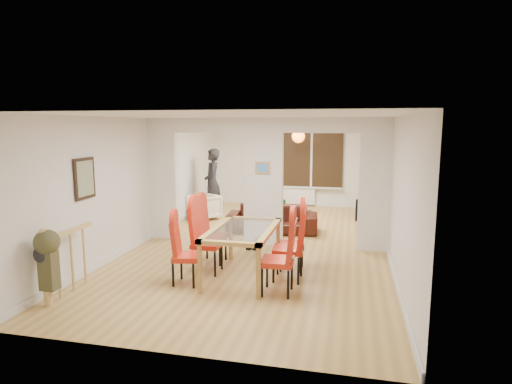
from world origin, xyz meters
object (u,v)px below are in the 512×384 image
(dining_chair_rc, at_px, (292,240))
(coffee_table, at_px, (290,216))
(dining_chair_lc, at_px, (213,232))
(armchair, at_px, (204,207))
(dining_chair_rb, at_px, (288,244))
(dining_chair_lb, at_px, (207,239))
(bottle, at_px, (284,204))
(dining_table, at_px, (243,252))
(bowl, at_px, (295,210))
(sofa, at_px, (272,219))
(dining_chair_la, at_px, (187,252))
(person, at_px, (212,183))
(dining_chair_ra, at_px, (277,255))

(dining_chair_rc, xyz_separation_m, coffee_table, (-0.56, 3.80, -0.39))
(dining_chair_lc, xyz_separation_m, armchair, (-1.37, 3.38, -0.23))
(dining_chair_rb, distance_m, dining_chair_rc, 0.51)
(dining_chair_lb, bearing_deg, dining_chair_rc, 20.14)
(dining_chair_rb, height_order, bottle, dining_chair_rb)
(dining_table, xyz_separation_m, bowl, (0.29, 4.36, -0.14))
(dining_table, distance_m, dining_chair_rc, 0.91)
(sofa, bearing_deg, coffee_table, 73.68)
(dining_chair_la, relative_size, sofa, 0.50)
(dining_table, bearing_deg, armchair, 117.49)
(dining_chair_lb, height_order, coffee_table, dining_chair_lb)
(person, relative_size, bottle, 6.37)
(coffee_table, relative_size, bottle, 3.72)
(dining_chair_lb, distance_m, dining_chair_rc, 1.43)
(dining_table, height_order, sofa, dining_table)
(dining_chair_la, height_order, dining_chair_rc, dining_chair_rc)
(dining_chair_la, distance_m, coffee_table, 4.93)
(dining_table, distance_m, sofa, 3.06)
(dining_chair_rc, bearing_deg, dining_chair_la, -154.66)
(dining_chair_lb, height_order, dining_chair_lc, dining_chair_lb)
(dining_chair_ra, height_order, bowl, dining_chair_ra)
(sofa, bearing_deg, bowl, 68.94)
(dining_chair_la, bearing_deg, coffee_table, 67.51)
(dining_chair_ra, height_order, dining_chair_rc, dining_chair_ra)
(dining_chair_la, distance_m, dining_chair_lc, 1.09)
(sofa, bearing_deg, dining_chair_rc, -78.07)
(dining_chair_lb, xyz_separation_m, person, (-1.35, 4.37, 0.34))
(dining_chair_la, height_order, bottle, dining_chair_la)
(bottle, bearing_deg, dining_chair_rb, -80.46)
(dining_table, distance_m, bottle, 4.45)
(dining_chair_lc, bearing_deg, dining_chair_rc, 0.40)
(dining_chair_ra, distance_m, bottle, 5.06)
(dining_chair_la, bearing_deg, dining_chair_lb, 64.59)
(dining_chair_lb, relative_size, coffee_table, 1.07)
(dining_chair_rc, bearing_deg, coffee_table, 89.24)
(dining_chair_ra, bearing_deg, dining_chair_lc, 137.47)
(dining_table, relative_size, bottle, 6.08)
(dining_chair_lb, bearing_deg, dining_chair_rb, -0.50)
(dining_chair_la, xyz_separation_m, bowl, (1.06, 4.86, -0.24))
(dining_chair_la, bearing_deg, dining_chair_ra, -14.26)
(dining_chair_lc, bearing_deg, dining_chair_rb, -18.63)
(dining_chair_rb, bearing_deg, sofa, 100.23)
(dining_chair_la, bearing_deg, dining_chair_rb, 7.64)
(dining_chair_rb, relative_size, sofa, 0.57)
(bowl, bearing_deg, coffee_table, -166.19)
(dining_chair_rb, bearing_deg, coffee_table, 92.79)
(dining_table, distance_m, dining_chair_la, 0.92)
(dining_table, height_order, bottle, dining_table)
(dining_chair_lb, xyz_separation_m, dining_chair_lc, (-0.07, 0.52, -0.02))
(dining_table, bearing_deg, dining_chair_rb, 2.35)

